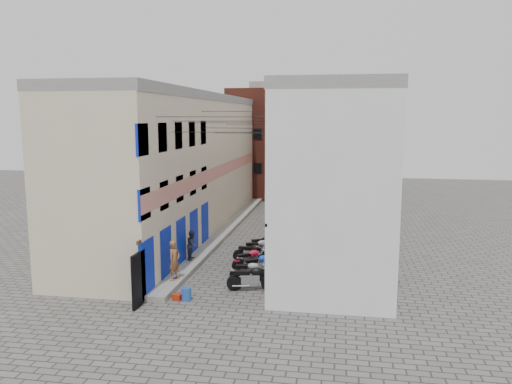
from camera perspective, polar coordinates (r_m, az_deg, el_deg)
The scene contains 21 objects.
ground at distance 20.58m, azimuth -6.08°, elevation -12.83°, with size 90.00×90.00×0.00m, color #565451.
plinth at distance 33.10m, azimuth -3.36°, elevation -4.30°, with size 0.90×26.00×0.25m, color gray.
building_left at distance 33.15m, azimuth -8.39°, elevation 3.30°, with size 5.10×27.00×9.00m.
building_right at distance 31.55m, azimuth 9.15°, elevation 3.03°, with size 5.94×26.00×9.00m.
building_far_brick_left at distance 47.05m, azimuth 0.81°, elevation 5.54°, with size 6.00×6.00×10.00m, color maroon.
building_far_brick_right at distance 48.59m, azimuth 7.03°, elevation 4.39°, with size 5.00×6.00×8.00m, color maroon.
building_far_concrete at distance 52.72m, azimuth 4.00°, elevation 6.39°, with size 8.00×5.00×11.00m, color gray.
far_shopfront at distance 44.39m, azimuth 2.79°, elevation 0.42°, with size 2.00×0.30×2.40m, color black.
overhead_wires at distance 26.60m, azimuth -1.79°, elevation 7.77°, with size 5.80×13.02×1.32m.
motorcycle_a at distance 21.97m, azimuth -0.51°, elevation -9.63°, with size 0.69×2.18×1.26m, color black, non-canonical shape.
motorcycle_b at distance 23.24m, azimuth -0.82°, elevation -8.89°, with size 0.57×1.81×1.05m, color #9D9DA1, non-canonical shape.
motorcycle_c at distance 23.94m, azimuth 0.41°, elevation -8.17°, with size 0.65×2.06×1.20m, color #0C3CC0, non-canonical shape.
motorcycle_d at distance 24.95m, azimuth -0.66°, elevation -7.53°, with size 0.63×2.00×1.16m, color red, non-canonical shape.
motorcycle_e at distance 26.01m, azimuth -0.47°, elevation -6.83°, with size 0.64×2.03×1.18m, color black, non-canonical shape.
motorcycle_f at distance 26.87m, azimuth 0.33°, elevation -6.31°, with size 0.65×2.05×1.18m, color #9C9DA1, non-canonical shape.
motorcycle_g at distance 27.98m, azimuth 0.76°, elevation -5.83°, with size 0.58×1.85×1.07m, color black, non-canonical shape.
person_a at distance 22.82m, azimuth -9.31°, elevation -7.70°, with size 0.65×0.43×1.79m, color brown.
person_b at distance 25.92m, azimuth -7.28°, elevation -6.02°, with size 0.73×0.57×1.49m, color #2F3147.
water_jug_near at distance 21.16m, azimuth -7.89°, elevation -11.47°, with size 0.35×0.35×0.55m, color #2155A5.
water_jug_far at distance 21.18m, azimuth -8.05°, elevation -11.46°, with size 0.35×0.35×0.54m, color blue.
red_crate at distance 21.34m, azimuth -8.99°, elevation -11.76°, with size 0.38×0.28×0.24m, color #A2260B.
Camera 1 is at (5.33, -18.41, 7.50)m, focal length 35.00 mm.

